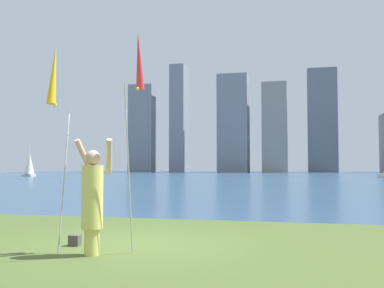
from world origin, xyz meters
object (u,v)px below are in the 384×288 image
object	(u,v)px
kite_flag_left	(54,80)
kite_flag_right	(139,67)
sailboat_2	(29,165)
person	(93,197)
bag	(75,240)

from	to	relation	value
kite_flag_left	kite_flag_right	world-z (taller)	kite_flag_right
sailboat_2	person	bearing A→B (deg)	-55.56
person	bag	size ratio (longest dim) A/B	9.75
person	kite_flag_left	distance (m)	2.15
kite_flag_left	sailboat_2	size ratio (longest dim) A/B	0.81
kite_flag_right	sailboat_2	world-z (taller)	sailboat_2
person	kite_flag_left	xyz separation A→B (m)	(-0.62, -0.27, 2.05)
person	kite_flag_right	xyz separation A→B (m)	(0.62, 0.59, 2.39)
kite_flag_right	kite_flag_left	bearing A→B (deg)	-145.24
kite_flag_left	kite_flag_right	xyz separation A→B (m)	(1.23, 0.86, 0.35)
kite_flag_right	sailboat_2	bearing A→B (deg)	125.26
kite_flag_left	bag	size ratio (longest dim) A/B	17.68
kite_flag_left	kite_flag_right	size ratio (longest dim) A/B	0.91
kite_flag_right	bag	size ratio (longest dim) A/B	19.44
bag	kite_flag_left	bearing A→B (deg)	-84.31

